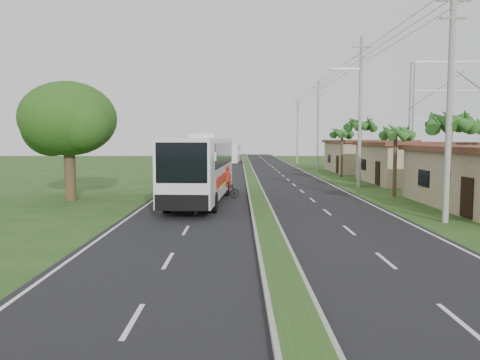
{
  "coord_description": "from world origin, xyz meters",
  "views": [
    {
      "loc": [
        -1.22,
        -19.73,
        3.91
      ],
      "look_at": [
        -1.17,
        4.38,
        1.8
      ],
      "focal_mm": 35.0,
      "sensor_mm": 36.0,
      "label": 1
    }
  ],
  "objects": [
    {
      "name": "coach_bus_far",
      "position": [
        -2.32,
        58.46,
        1.77
      ],
      "size": [
        2.8,
        10.82,
        3.12
      ],
      "rotation": [
        0.0,
        0.0,
        -0.04
      ],
      "color": "white",
      "rests_on": "ground"
    },
    {
      "name": "shop_mid",
      "position": [
        14.0,
        22.0,
        1.86
      ],
      "size": [
        7.6,
        10.6,
        3.67
      ],
      "color": "#A1836D",
      "rests_on": "ground"
    },
    {
      "name": "shop_far",
      "position": [
        14.0,
        36.0,
        1.93
      ],
      "size": [
        8.6,
        11.6,
        3.82
      ],
      "color": "#A1836D",
      "rests_on": "ground"
    },
    {
      "name": "lane_edge_right",
      "position": [
        6.7,
        20.0,
        0.0
      ],
      "size": [
        0.12,
        160.0,
        0.01
      ],
      "primitive_type": "cube",
      "color": "silver",
      "rests_on": "ground"
    },
    {
      "name": "palm_verge_c",
      "position": [
        8.8,
        19.0,
        5.12
      ],
      "size": [
        2.4,
        2.4,
        5.85
      ],
      "color": "#473321",
      "rests_on": "ground"
    },
    {
      "name": "road_asphalt",
      "position": [
        0.0,
        20.0,
        0.01
      ],
      "size": [
        14.0,
        160.0,
        0.02
      ],
      "primitive_type": "cube",
      "color": "black",
      "rests_on": "ground"
    },
    {
      "name": "palm_verge_d",
      "position": [
        9.3,
        28.0,
        4.55
      ],
      "size": [
        2.4,
        2.4,
        5.25
      ],
      "color": "#473321",
      "rests_on": "ground"
    },
    {
      "name": "median_strip",
      "position": [
        0.0,
        20.0,
        0.1
      ],
      "size": [
        1.2,
        160.0,
        0.18
      ],
      "color": "gray",
      "rests_on": "ground"
    },
    {
      "name": "utility_pole_d",
      "position": [
        8.5,
        58.0,
        5.42
      ],
      "size": [
        1.6,
        0.28,
        10.5
      ],
      "color": "gray",
      "rests_on": "ground"
    },
    {
      "name": "shade_tree",
      "position": [
        -12.11,
        10.02,
        5.03
      ],
      "size": [
        6.3,
        6.0,
        7.54
      ],
      "color": "#473321",
      "rests_on": "ground"
    },
    {
      "name": "ground",
      "position": [
        0.0,
        0.0,
        0.0
      ],
      "size": [
        180.0,
        180.0,
        0.0
      ],
      "primitive_type": "plane",
      "color": "#1F4318",
      "rests_on": "ground"
    },
    {
      "name": "palm_verge_b",
      "position": [
        9.4,
        12.0,
        4.36
      ],
      "size": [
        2.4,
        2.4,
        5.05
      ],
      "color": "#473321",
      "rests_on": "ground"
    },
    {
      "name": "lane_edge_left",
      "position": [
        -6.7,
        20.0,
        0.0
      ],
      "size": [
        0.12,
        160.0,
        0.01
      ],
      "primitive_type": "cube",
      "color": "silver",
      "rests_on": "ground"
    },
    {
      "name": "coach_bus_main",
      "position": [
        -3.54,
        9.1,
        2.35
      ],
      "size": [
        3.58,
        13.37,
        4.28
      ],
      "rotation": [
        0.0,
        0.0,
        -0.06
      ],
      "color": "silver",
      "rests_on": "ground"
    },
    {
      "name": "utility_pole_c",
      "position": [
        8.5,
        38.0,
        5.67
      ],
      "size": [
        1.6,
        0.28,
        11.0
      ],
      "color": "gray",
      "rests_on": "ground"
    },
    {
      "name": "utility_pole_b",
      "position": [
        8.47,
        18.0,
        6.26
      ],
      "size": [
        3.2,
        0.28,
        12.0
      ],
      "color": "gray",
      "rests_on": "ground"
    },
    {
      "name": "utility_pole_a",
      "position": [
        8.5,
        2.0,
        5.67
      ],
      "size": [
        1.6,
        0.28,
        11.0
      ],
      "color": "gray",
      "rests_on": "ground"
    },
    {
      "name": "billboard_lattice",
      "position": [
        22.0,
        30.0,
        6.82
      ],
      "size": [
        10.18,
        1.18,
        12.07
      ],
      "color": "gray",
      "rests_on": "ground"
    },
    {
      "name": "motorcyclist",
      "position": [
        -2.0,
        10.71,
        0.78
      ],
      "size": [
        1.73,
        0.99,
        2.17
      ],
      "rotation": [
        0.0,
        0.0,
        0.33
      ],
      "color": "black",
      "rests_on": "ground"
    },
    {
      "name": "palm_verge_a",
      "position": [
        9.0,
        3.0,
        4.74
      ],
      "size": [
        2.4,
        2.4,
        5.45
      ],
      "color": "#473321",
      "rests_on": "ground"
    }
  ]
}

